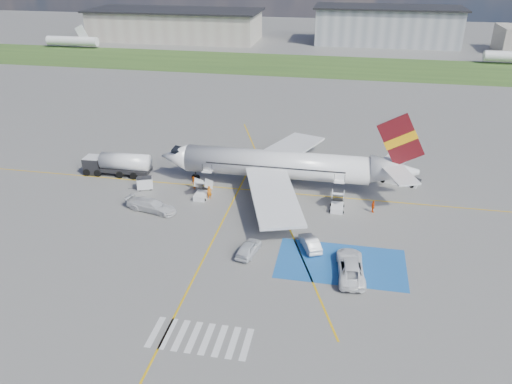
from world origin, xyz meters
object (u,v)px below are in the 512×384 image
Objects in this scene: airliner at (287,165)px; belt_loader at (399,180)px; fuel_tanker at (118,166)px; car_silver_a at (249,248)px; van_white_a at (351,265)px; van_white_b at (151,204)px; car_silver_b at (310,243)px; gpu_cart at (145,184)px.

belt_loader is (15.96, 4.40, -2.95)m from airliner.
fuel_tanker is 2.28× the size of car_silver_a.
car_silver_a is (-17.76, -22.44, 0.32)m from belt_loader.
van_white_a is (35.00, -19.15, -0.36)m from fuel_tanker.
fuel_tanker is at bearing 55.73° from van_white_b.
van_white_a is at bearing -90.67° from belt_loader.
van_white_b reaches higher than car_silver_b.
van_white_a is 27.42m from van_white_b.
fuel_tanker is 33.89m from car_silver_b.
car_silver_a is 7.12m from car_silver_b.
airliner is 18.32m from car_silver_a.
van_white_b is at bearing -16.08° from car_silver_a.
belt_loader is (35.58, 8.89, -0.37)m from gpu_cart.
fuel_tanker is 41.75m from belt_loader.
car_silver_b is at bearing -147.93° from car_silver_a.
gpu_cart is at bearing 42.09° from van_white_b.
belt_loader is at bearing 5.29° from fuel_tanker.
car_silver_a is at bearing -104.43° from van_white_b.
van_white_b is at bearing -140.96° from belt_loader.
gpu_cart is at bearing -25.74° from car_silver_a.
gpu_cart is at bearing -167.11° from airliner.
van_white_b reaches higher than belt_loader.
fuel_tanker reaches higher than car_silver_a.
van_white_a reaches higher than belt_loader.
airliner is 5.99× the size of belt_loader.
fuel_tanker is at bearing -158.93° from belt_loader.
car_silver_b is (24.49, -11.04, -0.09)m from gpu_cart.
airliner is at bearing -0.34° from fuel_tanker.
fuel_tanker is 1.75× the size of van_white_a.
car_silver_a is 1.02× the size of car_silver_b.
airliner reaches higher than car_silver_b.
car_silver_a is at bearing -3.01° from car_silver_b.
van_white_b is at bearing -37.08° from car_silver_b.
airliner is at bearing -150.24° from belt_loader.
car_silver_b is (30.36, -15.05, -0.72)m from fuel_tanker.
belt_loader is at bearing -8.01° from gpu_cart.
fuel_tanker is 2.31× the size of car_silver_b.
gpu_cart is 6.81m from van_white_b.
belt_loader reaches higher than car_silver_b.
airliner is at bearing -69.06° from van_white_a.
car_silver_a is (17.82, -13.55, -0.05)m from gpu_cart.
car_silver_a is at bearing -114.02° from belt_loader.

